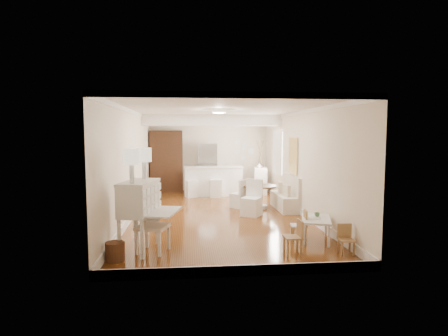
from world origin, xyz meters
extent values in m
plane|color=brown|center=(0.00, 0.00, 0.00)|extent=(9.00, 9.00, 0.00)
cube|color=white|center=(0.00, 0.00, 2.80)|extent=(4.50, 9.00, 0.04)
cube|color=#EEE1CA|center=(0.00, 4.50, 1.40)|extent=(4.50, 0.04, 2.80)
cube|color=#EEE1CA|center=(0.00, -4.50, 1.40)|extent=(4.50, 0.04, 2.80)
cube|color=#EEE1CA|center=(-2.25, 0.00, 1.40)|extent=(0.04, 9.00, 2.80)
cube|color=#EEE1CA|center=(2.25, 0.00, 1.40)|extent=(0.04, 9.00, 2.80)
cube|color=white|center=(0.00, 2.20, 2.62)|extent=(4.50, 0.45, 0.36)
cube|color=tan|center=(2.21, 0.50, 1.55)|extent=(0.04, 0.84, 1.04)
cube|color=white|center=(2.23, 2.40, 1.55)|extent=(0.04, 1.10, 1.40)
cylinder|color=#381E11|center=(-1.20, 4.48, 1.85)|extent=(0.30, 0.03, 0.30)
cylinder|color=white|center=(0.00, -0.50, 2.75)|extent=(0.36, 0.36, 0.08)
cube|color=white|center=(-1.70, -3.04, 0.66)|extent=(1.23, 1.25, 1.32)
cube|color=silver|center=(-1.45, -3.15, 0.50)|extent=(0.72, 0.72, 1.00)
cylinder|color=#55301A|center=(-2.05, -3.58, 0.16)|extent=(0.38, 0.38, 0.33)
cube|color=white|center=(1.80, -2.70, 0.23)|extent=(0.81, 1.05, 0.46)
cube|color=#9B7346|center=(1.10, -3.50, 0.32)|extent=(0.31, 0.31, 0.64)
cube|color=tan|center=(1.46, -2.67, 0.32)|extent=(0.35, 0.35, 0.65)
cube|color=#9E7448|center=(2.06, -3.61, 0.27)|extent=(0.28, 0.28, 0.55)
cube|color=silver|center=(1.99, 0.50, 0.49)|extent=(0.52, 1.60, 0.98)
cylinder|color=#432B15|center=(1.30, 0.72, 0.34)|extent=(1.30, 1.30, 0.68)
cube|color=white|center=(0.89, -0.27, 0.48)|extent=(0.64, 0.65, 0.97)
cube|color=silver|center=(0.71, 0.86, 0.42)|extent=(0.58, 0.58, 0.84)
cube|color=white|center=(0.10, 3.10, 0.52)|extent=(2.05, 0.65, 1.03)
cube|color=silver|center=(-0.69, 2.82, 0.47)|extent=(0.48, 0.48, 0.93)
cube|color=silver|center=(0.14, 2.74, 0.49)|extent=(0.41, 0.41, 0.98)
cube|color=#381E11|center=(-1.60, 4.18, 1.15)|extent=(1.20, 0.60, 2.30)
imported|color=silver|center=(0.30, 4.15, 0.90)|extent=(0.75, 0.65, 1.80)
cube|color=white|center=(1.83, 3.38, 0.47)|extent=(0.58, 1.05, 0.95)
imported|color=#58985F|center=(1.88, -2.56, 0.51)|extent=(0.14, 0.14, 0.08)
imported|color=white|center=(1.78, 3.36, 1.03)|extent=(0.20, 0.20, 0.16)
camera|label=1|loc=(-0.78, -10.00, 2.19)|focal=30.00mm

